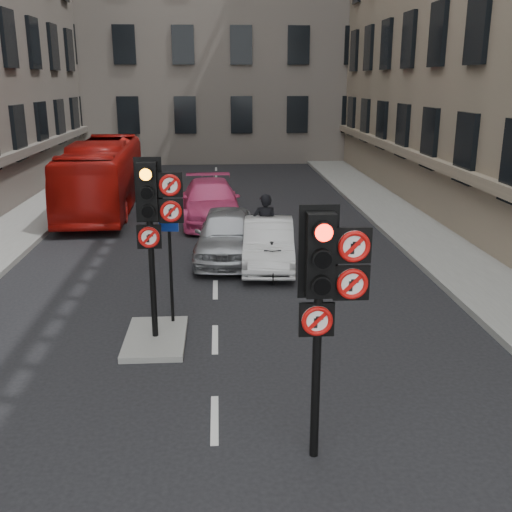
{
  "coord_description": "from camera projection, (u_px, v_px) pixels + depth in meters",
  "views": [
    {
      "loc": [
        0.13,
        -6.23,
        5.1
      ],
      "look_at": [
        0.66,
        2.17,
        2.6
      ],
      "focal_mm": 42.0,
      "sensor_mm": 36.0,
      "label": 1
    }
  ],
  "objects": [
    {
      "name": "pavement_right",
      "position": [
        439.0,
        241.0,
        19.3
      ],
      "size": [
        3.0,
        50.0,
        0.16
      ],
      "primitive_type": "cube",
      "color": "gray",
      "rests_on": "ground"
    },
    {
      "name": "bus_red",
      "position": [
        103.0,
        176.0,
        23.99
      ],
      "size": [
        2.73,
        9.94,
        2.74
      ],
      "primitive_type": "imported",
      "rotation": [
        0.0,
        0.0,
        0.04
      ],
      "color": "#990F0B",
      "rests_on": "ground"
    },
    {
      "name": "car_silver",
      "position": [
        227.0,
        234.0,
        17.48
      ],
      "size": [
        2.07,
        4.46,
        1.48
      ],
      "primitive_type": "imported",
      "rotation": [
        0.0,
        0.0,
        -0.08
      ],
      "color": "#96989D",
      "rests_on": "ground"
    },
    {
      "name": "car_pink",
      "position": [
        211.0,
        201.0,
        22.09
      ],
      "size": [
        2.36,
        5.25,
        1.49
      ],
      "primitive_type": "imported",
      "rotation": [
        0.0,
        0.0,
        0.05
      ],
      "color": "#D9407A",
      "rests_on": "ground"
    },
    {
      "name": "centre_island",
      "position": [
        156.0,
        338.0,
        12.1
      ],
      "size": [
        1.2,
        2.0,
        0.12
      ],
      "primitive_type": "cube",
      "color": "gray",
      "rests_on": "ground"
    },
    {
      "name": "signal_far",
      "position": [
        154.0,
        210.0,
        11.35
      ],
      "size": [
        0.91,
        0.4,
        3.58
      ],
      "color": "black",
      "rests_on": "centre_island"
    },
    {
      "name": "motorcycle",
      "position": [
        272.0,
        262.0,
        15.75
      ],
      "size": [
        0.52,
        1.59,
        0.94
      ],
      "primitive_type": "imported",
      "rotation": [
        0.0,
        0.0,
        -0.05
      ],
      "color": "black",
      "rests_on": "ground"
    },
    {
      "name": "info_sign",
      "position": [
        170.0,
        254.0,
        12.38
      ],
      "size": [
        0.4,
        0.14,
        2.31
      ],
      "rotation": [
        0.0,
        0.0,
        -0.12
      ],
      "color": "black",
      "rests_on": "centre_island"
    },
    {
      "name": "motorcyclist",
      "position": [
        265.0,
        226.0,
        17.45
      ],
      "size": [
        0.72,
        0.49,
        1.93
      ],
      "primitive_type": "imported",
      "rotation": [
        0.0,
        0.0,
        3.11
      ],
      "color": "black",
      "rests_on": "ground"
    },
    {
      "name": "ground",
      "position": [
        214.0,
        508.0,
        7.41
      ],
      "size": [
        120.0,
        120.0,
        0.0
      ],
      "primitive_type": "plane",
      "color": "black",
      "rests_on": "ground"
    },
    {
      "name": "building_far",
      "position": [
        213.0,
        4.0,
        40.92
      ],
      "size": [
        30.0,
        14.0,
        20.0
      ],
      "primitive_type": "cube",
      "color": "#6B615A",
      "rests_on": "ground"
    },
    {
      "name": "signal_near",
      "position": [
        326.0,
        282.0,
        7.71
      ],
      "size": [
        0.91,
        0.4,
        3.58
      ],
      "color": "black",
      "rests_on": "ground"
    },
    {
      "name": "car_white",
      "position": [
        269.0,
        243.0,
        16.86
      ],
      "size": [
        1.67,
        4.02,
        1.29
      ],
      "primitive_type": "imported",
      "rotation": [
        0.0,
        0.0,
        -0.08
      ],
      "color": "silver",
      "rests_on": "ground"
    }
  ]
}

